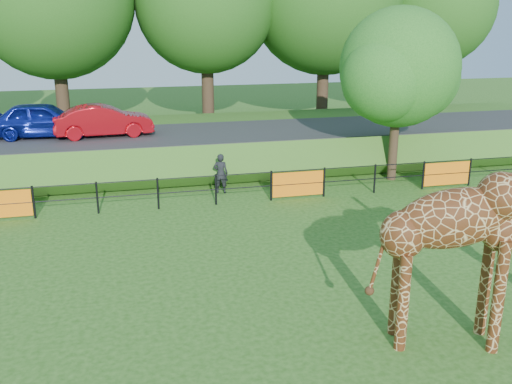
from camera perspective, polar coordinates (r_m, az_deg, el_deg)
The scene contains 10 objects.
ground at distance 12.88m, azimuth 2.27°, elevation -12.12°, with size 90.00×90.00×0.00m, color #265214.
giraffe at distance 12.05m, azimuth 23.58°, elevation -6.00°, with size 5.17×0.95×3.69m, color #4E2510, non-canonical shape.
perimeter_fence at distance 19.90m, azimuth -4.03°, elevation 0.25°, with size 28.07×0.10×1.10m, color black, non-canonical shape.
embankment at distance 27.08m, azimuth -6.77°, elevation 4.88°, with size 40.00×9.00×1.30m, color #265214.
road at distance 25.48m, azimuth -6.39°, elevation 5.76°, with size 40.00×5.00×0.12m, color #29292B.
car_blue at distance 25.86m, azimuth -20.51°, elevation 6.79°, with size 1.77×4.40×1.50m, color #1322A0.
car_red at distance 25.27m, azimuth -15.01°, elevation 6.90°, with size 1.43×4.10×1.35m, color #B40C16.
visitor at distance 21.20m, azimuth -3.55°, elevation 1.87°, with size 0.55×0.36×1.50m, color black.
tree_east at distance 23.18m, azimuth 14.26°, elevation 11.55°, with size 5.40×4.71×6.76m.
bg_tree_line at distance 33.21m, azimuth -5.26°, elevation 18.49°, with size 37.30×8.80×11.82m.
Camera 1 is at (-3.15, -10.81, 6.25)m, focal length 40.00 mm.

